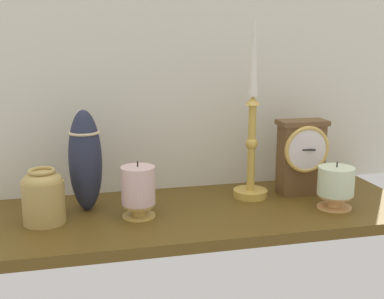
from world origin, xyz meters
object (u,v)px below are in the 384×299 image
object	(u,v)px
mantel_clock	(302,156)
pillar_candle_near_clock	(336,185)
brass_vase_jar	(43,195)
pillar_candle_front	(138,190)
tall_ceramic_vase	(85,160)
candlestick_tall_left	(252,137)

from	to	relation	value
mantel_clock	pillar_candle_near_clock	bearing A→B (deg)	-75.52
brass_vase_jar	pillar_candle_front	xyz separation A→B (cm)	(19.71, -1.00, 0.05)
mantel_clock	pillar_candle_near_clock	size ratio (longest dim) A/B	1.71
tall_ceramic_vase	pillar_candle_near_clock	bearing A→B (deg)	-12.25
brass_vase_jar	mantel_clock	bearing A→B (deg)	5.58
mantel_clock	pillar_candle_front	world-z (taller)	mantel_clock
tall_ceramic_vase	mantel_clock	bearing A→B (deg)	-0.25
candlestick_tall_left	tall_ceramic_vase	bearing A→B (deg)	-179.67
mantel_clock	pillar_candle_front	distance (cm)	41.94
candlestick_tall_left	pillar_candle_near_clock	world-z (taller)	candlestick_tall_left
candlestick_tall_left	tall_ceramic_vase	distance (cm)	39.14
pillar_candle_near_clock	pillar_candle_front	bearing A→B (deg)	173.87
candlestick_tall_left	brass_vase_jar	bearing A→B (deg)	-172.40
brass_vase_jar	pillar_candle_near_clock	size ratio (longest dim) A/B	1.08
brass_vase_jar	pillar_candle_near_clock	bearing A→B (deg)	-5.14
pillar_candle_near_clock	mantel_clock	bearing A→B (deg)	104.48
mantel_clock	brass_vase_jar	size ratio (longest dim) A/B	1.57
pillar_candle_front	pillar_candle_near_clock	size ratio (longest dim) A/B	1.15
candlestick_tall_left	pillar_candle_front	bearing A→B (deg)	-165.35
brass_vase_jar	pillar_candle_front	distance (cm)	19.73
mantel_clock	tall_ceramic_vase	bearing A→B (deg)	179.75
mantel_clock	pillar_candle_near_clock	distance (cm)	12.83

